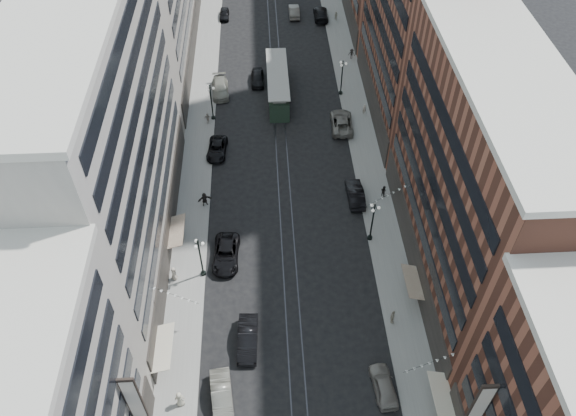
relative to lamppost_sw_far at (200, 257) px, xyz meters
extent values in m
plane|color=black|center=(9.20, 32.00, -3.10)|extent=(220.00, 220.00, 0.00)
cube|color=gray|center=(-1.80, 42.00, -3.02)|extent=(4.00, 180.00, 0.15)
cube|color=gray|center=(20.20, 42.00, -3.02)|extent=(4.00, 180.00, 0.15)
cube|color=#2D2D33|center=(8.50, 42.00, -3.09)|extent=(0.12, 180.00, 0.02)
cube|color=#2D2D33|center=(9.90, 42.00, -3.09)|extent=(0.12, 180.00, 0.02)
cube|color=gray|center=(-7.80, 5.00, 10.90)|extent=(8.00, 36.00, 28.00)
cube|color=brown|center=(26.20, 0.00, 8.90)|extent=(8.00, 30.00, 24.00)
cylinder|color=black|center=(0.00, 0.00, -2.80)|extent=(0.56, 0.56, 0.30)
cylinder|color=black|center=(0.00, 0.00, -0.35)|extent=(0.18, 0.18, 5.20)
sphere|color=black|center=(0.00, 0.00, 2.45)|extent=(0.24, 0.24, 0.24)
sphere|color=white|center=(0.45, 0.00, 2.05)|extent=(0.36, 0.36, 0.36)
sphere|color=white|center=(-0.22, 0.39, 2.05)|extent=(0.36, 0.36, 0.36)
sphere|color=white|center=(-0.22, -0.39, 2.05)|extent=(0.36, 0.36, 0.36)
cylinder|color=black|center=(0.00, 27.00, -2.80)|extent=(0.56, 0.56, 0.30)
cylinder|color=black|center=(0.00, 27.00, -0.35)|extent=(0.18, 0.18, 5.20)
sphere|color=black|center=(0.00, 27.00, 2.45)|extent=(0.24, 0.24, 0.24)
sphere|color=white|center=(0.45, 27.00, 2.05)|extent=(0.36, 0.36, 0.36)
sphere|color=white|center=(-0.22, 27.39, 2.05)|extent=(0.36, 0.36, 0.36)
sphere|color=white|center=(-0.22, 26.61, 2.05)|extent=(0.36, 0.36, 0.36)
cylinder|color=black|center=(18.40, 4.00, -2.80)|extent=(0.56, 0.56, 0.30)
cylinder|color=black|center=(18.40, 4.00, -0.35)|extent=(0.18, 0.18, 5.20)
sphere|color=black|center=(18.40, 4.00, 2.45)|extent=(0.24, 0.24, 0.24)
sphere|color=white|center=(18.85, 4.00, 2.05)|extent=(0.36, 0.36, 0.36)
sphere|color=white|center=(18.18, 4.39, 2.05)|extent=(0.36, 0.36, 0.36)
sphere|color=white|center=(18.18, 3.61, 2.05)|extent=(0.36, 0.36, 0.36)
cylinder|color=black|center=(18.40, 32.00, -2.80)|extent=(0.56, 0.56, 0.30)
cylinder|color=black|center=(18.40, 32.00, -0.35)|extent=(0.18, 0.18, 5.20)
sphere|color=black|center=(18.40, 32.00, 2.45)|extent=(0.24, 0.24, 0.24)
sphere|color=white|center=(18.85, 32.00, 2.05)|extent=(0.36, 0.36, 0.36)
sphere|color=white|center=(18.18, 32.39, 2.05)|extent=(0.36, 0.36, 0.36)
sphere|color=white|center=(18.18, 31.61, 2.05)|extent=(0.36, 0.36, 0.36)
cube|color=#243829|center=(9.20, 32.32, -1.66)|extent=(2.76, 13.24, 2.87)
cube|color=gray|center=(9.20, 32.32, 0.10)|extent=(1.77, 12.14, 0.66)
cube|color=gray|center=(9.20, 32.32, 0.55)|extent=(2.98, 13.47, 0.17)
cylinder|color=black|center=(9.20, 27.36, -2.71)|extent=(2.54, 0.77, 0.77)
cylinder|color=black|center=(9.20, 37.29, -2.71)|extent=(2.54, 0.77, 0.77)
imported|color=gray|center=(2.40, -14.03, -2.25)|extent=(2.37, 5.29, 1.68)
imported|color=black|center=(2.40, 2.07, -2.28)|extent=(3.02, 6.01, 1.63)
imported|color=gray|center=(16.87, -13.78, -2.31)|extent=(2.27, 4.75, 1.57)
imported|color=black|center=(4.70, -8.46, -2.22)|extent=(2.07, 5.37, 1.75)
imported|color=#BFB99E|center=(-1.23, -14.25, -1.99)|extent=(0.96, 0.56, 1.92)
imported|color=black|center=(-2.81, 5.96, -2.12)|extent=(0.92, 0.73, 1.66)
imported|color=#ADA48F|center=(18.89, -6.88, -2.06)|extent=(0.70, 1.12, 1.77)
imported|color=black|center=(0.80, 19.79, -2.39)|extent=(2.76, 5.28, 1.42)
imported|color=gray|center=(0.80, 33.33, -2.25)|extent=(2.78, 6.00, 1.70)
imported|color=black|center=(0.80, 55.99, -2.41)|extent=(1.63, 4.05, 1.38)
imported|color=black|center=(17.60, 10.47, -2.24)|extent=(1.93, 5.22, 1.71)
imported|color=slate|center=(17.60, 24.34, -2.24)|extent=(3.11, 6.30, 1.72)
imported|color=black|center=(17.60, 54.94, -2.25)|extent=(2.42, 5.86, 1.70)
imported|color=black|center=(6.30, 35.72, -2.28)|extent=(1.96, 4.78, 1.62)
imported|color=#646159|center=(13.03, 56.10, -2.27)|extent=(1.76, 5.04, 1.66)
imported|color=black|center=(-0.30, 10.30, -2.03)|extent=(1.77, 1.03, 1.83)
imported|color=#B0A091|center=(-0.66, 25.99, -2.13)|extent=(0.96, 0.45, 1.63)
imported|color=black|center=(21.04, 10.74, -2.18)|extent=(0.80, 0.83, 1.53)
imported|color=#C0B19F|center=(21.09, 26.96, -2.15)|extent=(0.64, 0.48, 1.58)
imported|color=black|center=(21.21, 41.44, -2.12)|extent=(1.14, 0.71, 1.65)
imported|color=#ADA28F|center=(-2.96, -0.42, -2.08)|extent=(0.92, 0.94, 1.74)
imported|color=#A09B85|center=(20.14, 53.98, -2.18)|extent=(0.84, 0.74, 1.52)
camera|label=1|loc=(7.08, -36.43, 45.01)|focal=35.00mm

